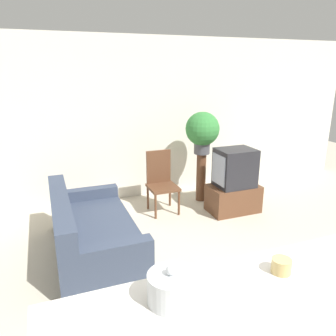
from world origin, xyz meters
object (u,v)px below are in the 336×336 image
(television, at_px, (235,168))
(decorative_bowl, at_px, (171,288))
(couch, at_px, (91,234))
(wooden_chair, at_px, (161,180))
(potted_plant, at_px, (202,130))

(television, distance_m, decorative_bowl, 3.60)
(decorative_bowl, bearing_deg, couch, 92.53)
(wooden_chair, bearing_deg, television, -23.58)
(television, relative_size, potted_plant, 0.85)
(couch, xyz_separation_m, potted_plant, (2.02, 1.07, 0.95))
(potted_plant, xyz_separation_m, decorative_bowl, (-1.91, -3.44, -0.07))
(wooden_chair, height_order, potted_plant, potted_plant)
(decorative_bowl, bearing_deg, television, 52.52)
(potted_plant, height_order, decorative_bowl, potted_plant)
(couch, relative_size, decorative_bowl, 7.54)
(wooden_chair, bearing_deg, decorative_bowl, -109.04)
(television, height_order, wooden_chair, television)
(couch, height_order, television, television)
(television, distance_m, wooden_chair, 1.15)
(wooden_chair, distance_m, potted_plant, 1.06)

